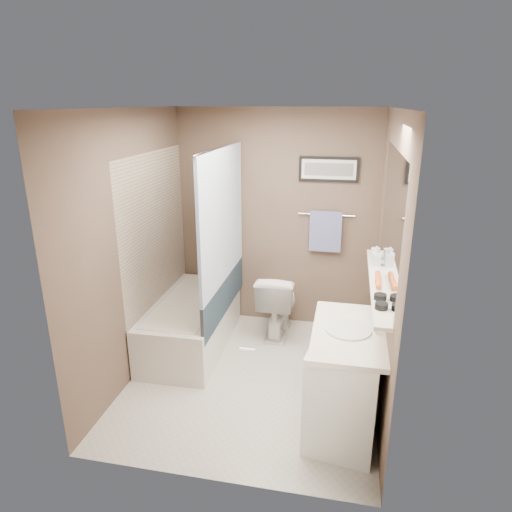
% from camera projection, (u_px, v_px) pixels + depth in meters
% --- Properties ---
extents(ground, '(2.50, 2.50, 0.00)m').
position_uv_depth(ground, '(253.00, 377.00, 4.26)').
color(ground, beige).
rests_on(ground, ground).
extents(ceiling, '(2.20, 2.50, 0.04)m').
position_uv_depth(ceiling, '(252.00, 111.00, 3.50)').
color(ceiling, white).
rests_on(ceiling, wall_back).
extents(wall_back, '(2.20, 0.04, 2.40)m').
position_uv_depth(wall_back, '(276.00, 221.00, 5.02)').
color(wall_back, brown).
rests_on(wall_back, ground).
extents(wall_front, '(2.20, 0.04, 2.40)m').
position_uv_depth(wall_front, '(210.00, 320.00, 2.74)').
color(wall_front, brown).
rests_on(wall_front, ground).
extents(wall_left, '(0.04, 2.50, 2.40)m').
position_uv_depth(wall_left, '(135.00, 248.00, 4.08)').
color(wall_left, brown).
rests_on(wall_left, ground).
extents(wall_right, '(0.04, 2.50, 2.40)m').
position_uv_depth(wall_right, '(383.00, 265.00, 3.67)').
color(wall_right, brown).
rests_on(wall_right, ground).
extents(tile_surround, '(0.02, 1.55, 2.00)m').
position_uv_depth(tile_surround, '(157.00, 252.00, 4.61)').
color(tile_surround, tan).
rests_on(tile_surround, wall_left).
extents(curtain_rod, '(0.02, 1.55, 0.02)m').
position_uv_depth(curtain_rod, '(221.00, 147.00, 4.14)').
color(curtain_rod, silver).
rests_on(curtain_rod, wall_left).
extents(curtain_upper, '(0.03, 1.45, 1.28)m').
position_uv_depth(curtain_upper, '(222.00, 217.00, 4.35)').
color(curtain_upper, white).
rests_on(curtain_upper, curtain_rod).
extents(curtain_lower, '(0.03, 1.45, 0.36)m').
position_uv_depth(curtain_lower, '(224.00, 296.00, 4.62)').
color(curtain_lower, '#233543').
rests_on(curtain_lower, curtain_rod).
extents(mirror, '(0.02, 1.60, 1.00)m').
position_uv_depth(mirror, '(391.00, 218.00, 3.40)').
color(mirror, silver).
rests_on(mirror, wall_right).
extents(shelf, '(0.12, 1.60, 0.03)m').
position_uv_depth(shelf, '(377.00, 283.00, 3.57)').
color(shelf, silver).
rests_on(shelf, wall_right).
extents(towel_bar, '(0.60, 0.02, 0.02)m').
position_uv_depth(towel_bar, '(326.00, 215.00, 4.87)').
color(towel_bar, silver).
rests_on(towel_bar, wall_back).
extents(towel, '(0.34, 0.05, 0.44)m').
position_uv_depth(towel, '(325.00, 231.00, 4.91)').
color(towel, '#989EDD').
rests_on(towel, towel_bar).
extents(art_frame, '(0.62, 0.02, 0.26)m').
position_uv_depth(art_frame, '(329.00, 169.00, 4.73)').
color(art_frame, black).
rests_on(art_frame, wall_back).
extents(art_mat, '(0.56, 0.00, 0.20)m').
position_uv_depth(art_mat, '(329.00, 169.00, 4.72)').
color(art_mat, white).
rests_on(art_mat, art_frame).
extents(art_image, '(0.50, 0.00, 0.13)m').
position_uv_depth(art_image, '(329.00, 169.00, 4.71)').
color(art_image, '#595959').
rests_on(art_image, art_mat).
extents(door, '(0.80, 0.02, 2.00)m').
position_uv_depth(door, '(300.00, 360.00, 2.69)').
color(door, silver).
rests_on(door, wall_front).
extents(door_handle, '(0.10, 0.02, 0.02)m').
position_uv_depth(door_handle, '(247.00, 350.00, 2.80)').
color(door_handle, silver).
rests_on(door_handle, door).
extents(bathtub, '(0.73, 1.51, 0.50)m').
position_uv_depth(bathtub, '(192.00, 323.00, 4.76)').
color(bathtub, silver).
rests_on(bathtub, ground).
extents(tub_rim, '(0.56, 1.36, 0.02)m').
position_uv_depth(tub_rim, '(191.00, 301.00, 4.68)').
color(tub_rim, silver).
rests_on(tub_rim, bathtub).
extents(toilet, '(0.40, 0.70, 0.72)m').
position_uv_depth(toilet, '(278.00, 303.00, 4.98)').
color(toilet, white).
rests_on(toilet, ground).
extents(vanity, '(0.62, 0.96, 0.80)m').
position_uv_depth(vanity, '(347.00, 382.00, 3.51)').
color(vanity, white).
rests_on(vanity, ground).
extents(countertop, '(0.54, 0.96, 0.04)m').
position_uv_depth(countertop, '(349.00, 333.00, 3.38)').
color(countertop, white).
rests_on(countertop, vanity).
extents(sink_basin, '(0.34, 0.34, 0.01)m').
position_uv_depth(sink_basin, '(348.00, 329.00, 3.37)').
color(sink_basin, silver).
rests_on(sink_basin, countertop).
extents(faucet_spout, '(0.02, 0.02, 0.10)m').
position_uv_depth(faucet_spout, '(376.00, 327.00, 3.32)').
color(faucet_spout, silver).
rests_on(faucet_spout, countertop).
extents(faucet_knob, '(0.05, 0.05, 0.05)m').
position_uv_depth(faucet_knob, '(376.00, 323.00, 3.42)').
color(faucet_knob, silver).
rests_on(faucet_knob, countertop).
extents(candle_bowl_near, '(0.09, 0.09, 0.04)m').
position_uv_depth(candle_bowl_near, '(381.00, 306.00, 3.08)').
color(candle_bowl_near, black).
rests_on(candle_bowl_near, shelf).
extents(candle_bowl_far, '(0.09, 0.09, 0.04)m').
position_uv_depth(candle_bowl_far, '(380.00, 297.00, 3.23)').
color(candle_bowl_far, black).
rests_on(candle_bowl_far, shelf).
extents(hair_brush_front, '(0.05, 0.22, 0.04)m').
position_uv_depth(hair_brush_front, '(378.00, 282.00, 3.48)').
color(hair_brush_front, orange).
rests_on(hair_brush_front, shelf).
extents(hair_brush_back, '(0.05, 0.22, 0.04)m').
position_uv_depth(hair_brush_back, '(378.00, 277.00, 3.58)').
color(hair_brush_back, '#C44D1B').
rests_on(hair_brush_back, shelf).
extents(pink_comb, '(0.04, 0.16, 0.01)m').
position_uv_depth(pink_comb, '(377.00, 274.00, 3.69)').
color(pink_comb, '#F998C8').
rests_on(pink_comb, shelf).
extents(glass_jar, '(0.08, 0.08, 0.10)m').
position_uv_depth(glass_jar, '(375.00, 254.00, 4.05)').
color(glass_jar, silver).
rests_on(glass_jar, shelf).
extents(soap_bottle, '(0.08, 0.08, 0.16)m').
position_uv_depth(soap_bottle, '(376.00, 256.00, 3.89)').
color(soap_bottle, '#999999').
rests_on(soap_bottle, shelf).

